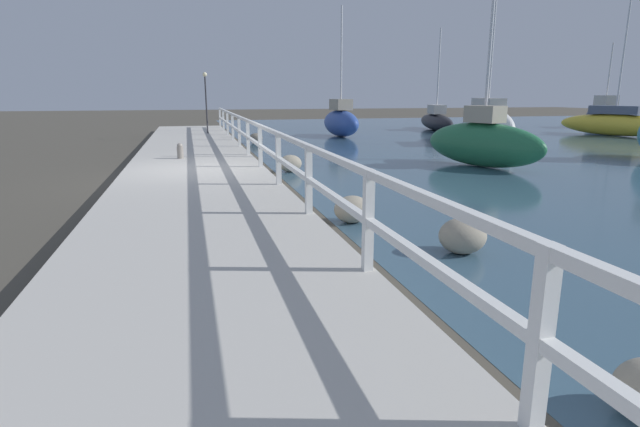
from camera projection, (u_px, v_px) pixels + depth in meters
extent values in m
plane|color=#4C473D|center=(196.00, 180.00, 12.64)|extent=(120.00, 120.00, 0.00)
cube|color=beige|center=(196.00, 175.00, 12.60)|extent=(3.51, 36.00, 0.29)
cube|color=white|center=(540.00, 341.00, 2.69)|extent=(0.10, 0.10, 1.09)
cube|color=white|center=(368.00, 221.00, 5.23)|extent=(0.10, 0.10, 1.09)
cube|color=white|center=(309.00, 179.00, 7.77)|extent=(0.10, 0.10, 1.09)
cube|color=white|center=(278.00, 158.00, 10.31)|extent=(0.10, 0.10, 1.09)
cube|color=white|center=(260.00, 146.00, 12.85)|extent=(0.10, 0.10, 1.09)
cube|color=white|center=(248.00, 137.00, 15.39)|extent=(0.10, 0.10, 1.09)
cube|color=white|center=(239.00, 131.00, 17.93)|extent=(0.10, 0.10, 1.09)
cube|color=white|center=(233.00, 126.00, 20.47)|extent=(0.10, 0.10, 1.09)
cube|color=white|center=(227.00, 123.00, 23.01)|extent=(0.10, 0.10, 1.09)
cube|color=white|center=(223.00, 120.00, 25.55)|extent=(0.10, 0.10, 1.09)
cube|color=white|center=(220.00, 118.00, 28.09)|extent=(0.10, 0.10, 1.09)
cube|color=white|center=(260.00, 126.00, 12.73)|extent=(0.09, 32.50, 0.08)
cube|color=white|center=(260.00, 146.00, 12.85)|extent=(0.09, 32.50, 0.08)
ellipsoid|color=gray|center=(290.00, 163.00, 13.94)|extent=(0.64, 0.58, 0.48)
ellipsoid|color=gray|center=(463.00, 236.00, 6.80)|extent=(0.66, 0.59, 0.49)
ellipsoid|color=gray|center=(352.00, 209.00, 8.43)|extent=(0.62, 0.56, 0.46)
ellipsoid|color=#666056|center=(256.00, 138.00, 22.10)|extent=(0.60, 0.54, 0.45)
cylinder|color=gray|center=(180.00, 153.00, 14.59)|extent=(0.19, 0.19, 0.34)
sphere|color=gray|center=(180.00, 146.00, 14.55)|extent=(0.17, 0.17, 0.17)
cylinder|color=#2D2D33|center=(206.00, 105.00, 23.69)|extent=(0.07, 0.07, 2.64)
sphere|color=beige|center=(205.00, 74.00, 23.36)|extent=(0.21, 0.21, 0.21)
ellipsoid|color=#192347|center=(604.00, 117.00, 32.26)|extent=(2.96, 5.24, 1.38)
cube|color=beige|center=(606.00, 101.00, 32.02)|extent=(1.46, 2.16, 0.67)
cylinder|color=silver|center=(609.00, 75.00, 31.64)|extent=(0.09, 0.09, 3.88)
ellipsoid|color=#236B42|center=(483.00, 145.00, 14.87)|extent=(2.33, 4.17, 1.30)
cube|color=#9E937F|center=(485.00, 114.00, 14.66)|extent=(1.00, 1.20, 0.49)
cylinder|color=silver|center=(490.00, 42.00, 14.19)|extent=(0.09, 0.09, 4.54)
ellipsoid|color=#2D4C9E|center=(341.00, 123.00, 25.51)|extent=(1.50, 3.81, 1.33)
cube|color=#9E937F|center=(341.00, 105.00, 25.29)|extent=(0.92, 1.33, 0.54)
cylinder|color=silver|center=(341.00, 59.00, 24.77)|extent=(0.09, 0.09, 4.99)
ellipsoid|color=gold|center=(614.00, 125.00, 26.02)|extent=(2.75, 6.02, 1.11)
cube|color=#4C566B|center=(616.00, 110.00, 25.84)|extent=(1.46, 2.66, 0.42)
cylinder|color=silver|center=(623.00, 56.00, 25.22)|extent=(0.09, 0.09, 5.79)
ellipsoid|color=white|center=(486.00, 126.00, 21.46)|extent=(2.43, 5.97, 1.59)
cube|color=beige|center=(488.00, 103.00, 21.23)|extent=(1.28, 2.52, 0.37)
cylinder|color=silver|center=(493.00, 41.00, 20.65)|extent=(0.09, 0.09, 5.38)
ellipsoid|color=black|center=(436.00, 122.00, 30.03)|extent=(2.27, 6.08, 0.96)
cube|color=beige|center=(437.00, 109.00, 29.86)|extent=(1.05, 1.73, 0.53)
cylinder|color=silver|center=(439.00, 72.00, 29.35)|extent=(0.09, 0.09, 4.89)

